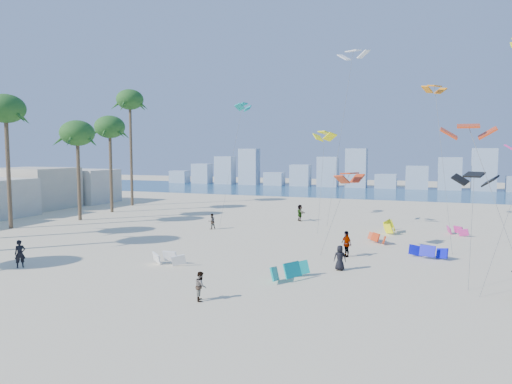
% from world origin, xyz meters
% --- Properties ---
extents(ground, '(220.00, 220.00, 0.00)m').
position_xyz_m(ground, '(0.00, 0.00, 0.00)').
color(ground, beige).
rests_on(ground, ground).
extents(ocean, '(220.00, 220.00, 0.00)m').
position_xyz_m(ocean, '(0.00, 72.00, 0.01)').
color(ocean, navy).
rests_on(ocean, ground).
extents(kitesurfer_near, '(0.75, 0.81, 1.85)m').
position_xyz_m(kitesurfer_near, '(-9.49, 4.44, 0.93)').
color(kitesurfer_near, black).
rests_on(kitesurfer_near, ground).
extents(kitesurfer_mid, '(0.85, 0.92, 1.52)m').
position_xyz_m(kitesurfer_mid, '(4.96, 2.58, 0.76)').
color(kitesurfer_mid, gray).
rests_on(kitesurfer_mid, ground).
extents(kitesurfers_far, '(28.94, 24.14, 1.92)m').
position_xyz_m(kitesurfers_far, '(9.65, 19.56, 0.88)').
color(kitesurfers_far, black).
rests_on(kitesurfers_far, ground).
extents(grounded_kites, '(21.90, 22.87, 1.07)m').
position_xyz_m(grounded_kites, '(11.08, 18.13, 0.46)').
color(grounded_kites, white).
rests_on(grounded_kites, ground).
extents(flying_kites, '(32.63, 25.69, 18.62)m').
position_xyz_m(flying_kites, '(13.63, 22.86, 11.71)').
color(flying_kites, red).
rests_on(flying_kites, ground).
extents(palm_row, '(7.48, 44.80, 16.48)m').
position_xyz_m(palm_row, '(-22.15, 16.17, 11.48)').
color(palm_row, brown).
rests_on(palm_row, ground).
extents(distant_skyline, '(85.00, 3.00, 8.40)m').
position_xyz_m(distant_skyline, '(-1.19, 82.00, 3.09)').
color(distant_skyline, '#9EADBF').
rests_on(distant_skyline, ground).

